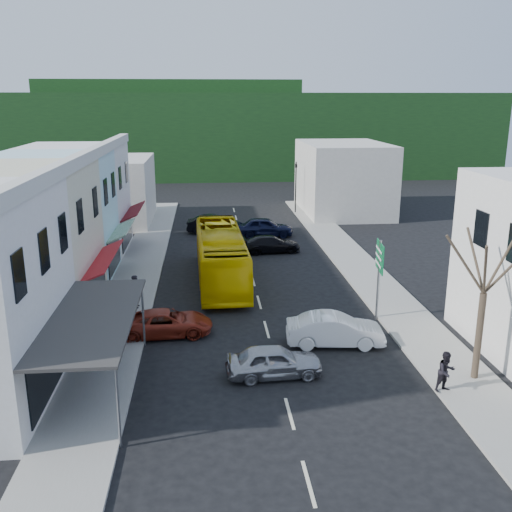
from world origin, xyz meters
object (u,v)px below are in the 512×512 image
(bus, at_px, (221,257))
(pedestrian_right, at_px, (446,371))
(street_tree, at_px, (484,293))
(car_white, at_px, (335,331))
(car_red, at_px, (166,321))
(direction_sign, at_px, (378,281))
(car_silver, at_px, (274,361))
(pedestrian_left, at_px, (136,292))
(traffic_signal, at_px, (296,188))

(bus, bearing_deg, pedestrian_right, -63.12)
(street_tree, bearing_deg, bus, 125.07)
(car_white, bearing_deg, pedestrian_right, -141.36)
(car_red, bearing_deg, pedestrian_right, -124.99)
(direction_sign, bearing_deg, car_silver, -129.28)
(car_silver, xyz_separation_m, street_tree, (8.22, -1.12, 3.12))
(bus, xyz_separation_m, pedestrian_left, (-4.79, -4.75, -0.55))
(car_silver, distance_m, traffic_signal, 35.17)
(bus, distance_m, pedestrian_right, 17.45)
(car_silver, distance_m, direction_sign, 8.62)
(direction_sign, distance_m, traffic_signal, 28.69)
(car_red, relative_size, pedestrian_left, 2.71)
(car_red, bearing_deg, car_white, -107.03)
(bus, height_order, traffic_signal, traffic_signal)
(car_red, xyz_separation_m, traffic_signal, (11.10, 29.74, 1.91))
(direction_sign, bearing_deg, pedestrian_right, -80.23)
(bus, relative_size, street_tree, 1.52)
(traffic_signal, bearing_deg, direction_sign, 69.33)
(bus, xyz_separation_m, car_silver, (1.83, -13.20, -0.85))
(street_tree, bearing_deg, car_white, 141.31)
(pedestrian_right, height_order, direction_sign, direction_sign)
(car_red, distance_m, direction_sign, 11.08)
(pedestrian_left, bearing_deg, car_silver, -141.68)
(car_silver, bearing_deg, car_white, -51.88)
(car_silver, height_order, traffic_signal, traffic_signal)
(pedestrian_left, relative_size, street_tree, 0.22)
(pedestrian_right, bearing_deg, street_tree, 12.84)
(bus, relative_size, direction_sign, 2.70)
(pedestrian_right, distance_m, street_tree, 3.44)
(car_white, distance_m, traffic_signal, 31.87)
(car_silver, height_order, pedestrian_right, pedestrian_right)
(pedestrian_right, relative_size, direction_sign, 0.40)
(car_white, distance_m, car_red, 8.24)
(traffic_signal, bearing_deg, car_white, 64.11)
(car_silver, height_order, car_white, same)
(bus, relative_size, car_red, 2.52)
(bus, distance_m, car_red, 8.94)
(car_white, bearing_deg, car_silver, 136.89)
(pedestrian_right, relative_size, street_tree, 0.22)
(bus, height_order, direction_sign, direction_sign)
(car_white, bearing_deg, traffic_signal, -0.28)
(pedestrian_left, relative_size, pedestrian_right, 1.00)
(street_tree, distance_m, traffic_signal, 35.73)
(bus, height_order, car_red, bus)
(bus, bearing_deg, car_silver, -83.84)
(bus, bearing_deg, pedestrian_left, -136.96)
(pedestrian_left, bearing_deg, car_white, -119.24)
(bus, bearing_deg, car_white, -65.59)
(pedestrian_left, distance_m, street_tree, 17.88)
(car_red, xyz_separation_m, street_tree, (13.00, -5.92, 3.12))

